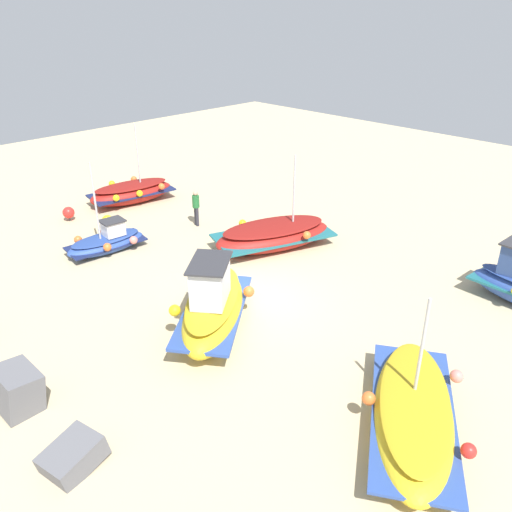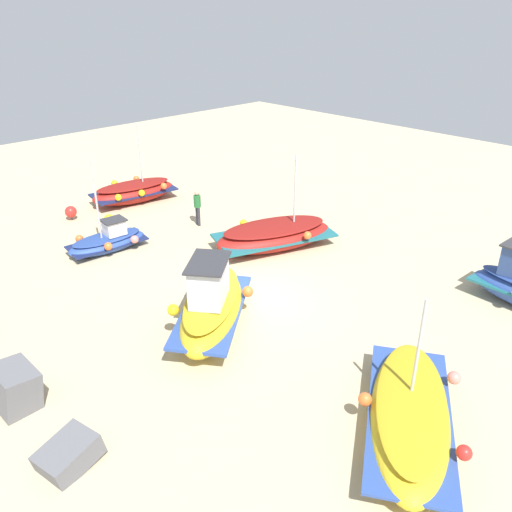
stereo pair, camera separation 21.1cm
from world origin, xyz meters
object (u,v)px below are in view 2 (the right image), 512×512
fishing_boat_5 (212,306)px  mooring_buoy_0 (109,220)px  fishing_boat_3 (108,241)px  mooring_buoy_1 (71,212)px  fishing_boat_2 (410,414)px  fishing_boat_0 (274,235)px  person_walking (197,205)px  fishing_boat_4 (134,192)px

fishing_boat_5 → mooring_buoy_0: bearing=-139.0°
fishing_boat_3 → mooring_buoy_1: 4.22m
fishing_boat_3 → fishing_boat_2: bearing=-85.6°
fishing_boat_0 → mooring_buoy_0: (6.60, 3.88, -0.15)m
person_walking → fishing_boat_0: bearing=113.8°
fishing_boat_2 → mooring_buoy_1: fishing_boat_2 is taller
fishing_boat_4 → person_walking: bearing=103.5°
person_walking → fishing_boat_4: bearing=-72.1°
fishing_boat_0 → fishing_boat_5: 6.42m
person_walking → mooring_buoy_0: person_walking is taller
fishing_boat_2 → person_walking: 14.30m
mooring_buoy_0 → person_walking: bearing=-128.9°
fishing_boat_5 → mooring_buoy_0: fishing_boat_5 is taller
fishing_boat_5 → person_walking: 8.55m
fishing_boat_2 → fishing_boat_5: (6.62, 0.51, 0.28)m
person_walking → mooring_buoy_0: size_ratio=2.53×
fishing_boat_4 → mooring_buoy_0: bearing=47.9°
fishing_boat_4 → mooring_buoy_0: 3.49m
fishing_boat_4 → mooring_buoy_1: 3.48m
fishing_boat_0 → person_walking: fishing_boat_0 is taller
fishing_boat_2 → person_walking: (13.58, -4.45, 0.42)m
fishing_boat_0 → fishing_boat_4: bearing=-62.8°
mooring_buoy_0 → mooring_buoy_1: (2.14, 0.78, 0.02)m
fishing_boat_3 → mooring_buoy_0: fishing_boat_3 is taller
fishing_boat_5 → fishing_boat_0: bearing=168.6°
fishing_boat_4 → mooring_buoy_1: size_ratio=6.67×
fishing_boat_0 → mooring_buoy_0: size_ratio=8.41×
fishing_boat_5 → mooring_buoy_1: fishing_boat_5 is taller
fishing_boat_2 → mooring_buoy_0: (16.08, -1.35, -0.14)m
fishing_boat_3 → fishing_boat_5: fishing_boat_3 is taller
fishing_boat_3 → fishing_boat_4: size_ratio=0.85×
fishing_boat_2 → mooring_buoy_0: 16.13m
fishing_boat_0 → fishing_boat_5: fishing_boat_0 is taller
fishing_boat_0 → mooring_buoy_0: 7.65m
fishing_boat_3 → fishing_boat_0: bearing=-36.7°
fishing_boat_0 → fishing_boat_4: size_ratio=1.21×
fishing_boat_4 → fishing_boat_5: size_ratio=0.95×
fishing_boat_4 → mooring_buoy_0: fishing_boat_4 is taller
fishing_boat_5 → mooring_buoy_0: size_ratio=7.31×
fishing_boat_2 → fishing_boat_3: 14.02m
fishing_boat_2 → fishing_boat_3: bearing=-122.2°
fishing_boat_2 → fishing_boat_4: (18.28, -4.05, 0.01)m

